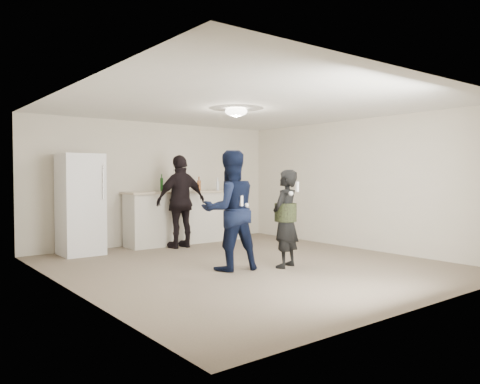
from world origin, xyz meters
TOP-DOWN VIEW (x-y plane):
  - floor at (0.00, 0.00)m, footprint 6.00×6.00m
  - ceiling at (0.00, 0.00)m, footprint 6.00×6.00m
  - wall_back at (0.00, 3.00)m, footprint 6.00×0.00m
  - wall_front at (0.00, -3.00)m, footprint 6.00×0.00m
  - wall_left at (-2.75, 0.00)m, footprint 0.00×6.00m
  - wall_right at (2.75, 0.00)m, footprint 0.00×6.00m
  - counter at (0.50, 2.67)m, footprint 2.60×0.56m
  - counter_top at (0.50, 2.67)m, footprint 2.68×0.64m
  - fridge at (-1.75, 2.60)m, footprint 0.70×0.70m
  - fridge_handle at (-1.47, 2.23)m, footprint 0.02×0.02m
  - ceiling_dome at (0.00, 0.30)m, footprint 0.36×0.36m
  - shaker at (0.02, 2.71)m, footprint 0.08×0.08m
  - man at (-0.45, -0.13)m, footprint 1.00×0.86m
  - woman at (0.34, -0.50)m, footprint 0.64×0.53m
  - camo_shorts at (0.34, -0.50)m, footprint 0.34×0.34m
  - spectator at (0.08, 2.17)m, footprint 1.07×0.47m
  - remote_man at (-0.45, -0.41)m, footprint 0.04×0.04m
  - nunchuk_man at (-0.33, -0.38)m, footprint 0.07×0.07m
  - remote_woman at (0.34, -0.75)m, footprint 0.04×0.04m
  - nunchuk_woman at (0.24, -0.72)m, footprint 0.07×0.07m
  - bottle_cluster at (0.57, 2.65)m, footprint 1.25×0.38m

SIDE VIEW (x-z plane):
  - floor at x=0.00m, z-range 0.00..0.00m
  - counter at x=0.50m, z-range 0.00..1.05m
  - woman at x=0.34m, z-range 0.00..1.50m
  - camo_shorts at x=0.34m, z-range 0.71..0.99m
  - man at x=-0.45m, z-range 0.00..1.79m
  - fridge at x=-1.75m, z-range 0.00..1.80m
  - spectator at x=0.08m, z-range 0.00..1.81m
  - nunchuk_man at x=-0.33m, z-range 0.95..1.01m
  - remote_man at x=-0.45m, z-range 0.98..1.12m
  - counter_top at x=0.50m, z-range 1.05..1.09m
  - nunchuk_woman at x=0.24m, z-range 1.11..1.18m
  - shaker at x=0.02m, z-range 1.09..1.26m
  - bottle_cluster at x=0.57m, z-range 1.07..1.34m
  - wall_back at x=0.00m, z-range -1.75..4.25m
  - wall_front at x=0.00m, z-range -1.75..4.25m
  - wall_left at x=-2.75m, z-range -1.75..4.25m
  - wall_right at x=2.75m, z-range -1.75..4.25m
  - remote_woman at x=0.34m, z-range 1.18..1.32m
  - fridge_handle at x=-1.47m, z-range 1.00..1.60m
  - ceiling_dome at x=0.00m, z-range 2.37..2.53m
  - ceiling at x=0.00m, z-range 2.50..2.50m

